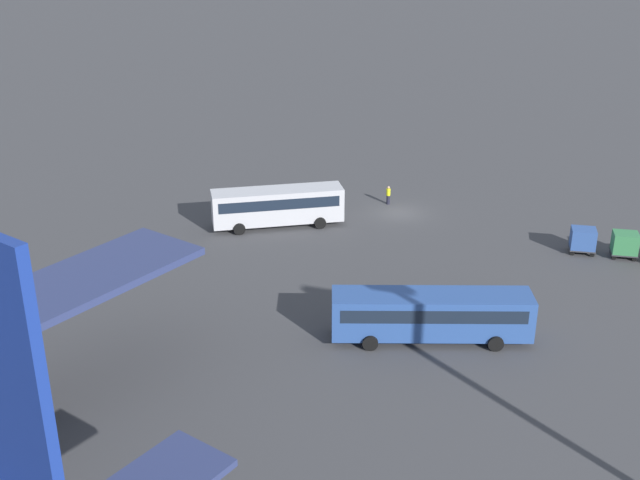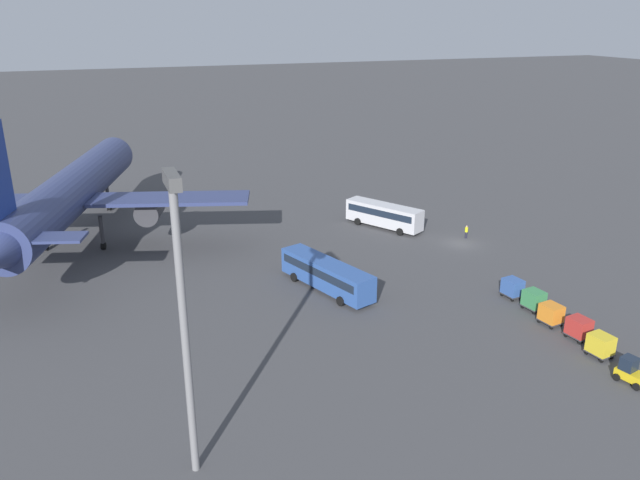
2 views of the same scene
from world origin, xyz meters
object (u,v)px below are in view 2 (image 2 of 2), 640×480
Objects in this scene: airplane at (71,193)px; cargo_cart_yellow at (601,345)px; shuttle_bus_near at (384,214)px; cargo_cart_orange at (551,313)px; cargo_cart_green at (534,299)px; baggage_tug at (631,372)px; worker_person at (466,232)px; shuttle_bus_far at (327,273)px; cargo_cart_red at (579,327)px; cargo_cart_blue at (513,287)px.

cargo_cart_yellow is (-45.23, -41.58, -5.84)m from airplane.
cargo_cart_orange is at bearing 153.81° from shuttle_bus_near.
cargo_cart_green is (-35.77, -42.17, -5.84)m from airplane.
baggage_tug is (-49.15, -40.95, -6.09)m from airplane.
worker_person is at bearing -15.50° from cargo_cart_green.
shuttle_bus_far is 5.85× the size of cargo_cart_red.
cargo_cart_blue is at bearing -1.97° from cargo_cart_yellow.
cargo_cart_yellow and cargo_cart_red have the same top height.
airplane is at bearing 49.40° from shuttle_bus_near.
shuttle_bus_near is at bearing 5.44° from cargo_cart_blue.
shuttle_bus_near is 4.99× the size of cargo_cart_yellow.
shuttle_bus_far is 7.40× the size of worker_person.
shuttle_bus_far is 21.18m from cargo_cart_green.
shuttle_bus_near reaches higher than cargo_cart_red.
shuttle_bus_near is at bearing -60.48° from shuttle_bus_far.
cargo_cart_blue is (-25.12, -2.39, -0.79)m from shuttle_bus_near.
cargo_cart_yellow and cargo_cart_green have the same top height.
shuttle_bus_near is at bearing 5.16° from cargo_cart_green.
cargo_cart_yellow is (3.92, -0.63, 0.25)m from baggage_tug.
cargo_cart_red is at bearing -154.36° from shuttle_bus_far.
shuttle_bus_near is 4.17× the size of baggage_tug.
shuttle_bus_far reaches higher than cargo_cart_green.
cargo_cart_yellow is 1.00× the size of cargo_cart_green.
worker_person is 0.79× the size of cargo_cart_green.
cargo_cart_green is (3.15, -0.53, 0.00)m from cargo_cart_orange.
baggage_tug reaches higher than cargo_cart_blue.
cargo_cart_blue is (3.15, 0.16, 0.00)m from cargo_cart_green.
worker_person is 27.46m from cargo_cart_red.
airplane is at bearing 46.93° from cargo_cart_orange.
baggage_tug is 1.20× the size of cargo_cart_yellow.
baggage_tug reaches higher than cargo_cart_yellow.
cargo_cart_blue is (9.45, 0.09, 0.00)m from cargo_cart_red.
cargo_cart_blue is (-32.62, -42.01, -5.84)m from airplane.
shuttle_bus_near is 0.85× the size of shuttle_bus_far.
shuttle_bus_near is at bearing 3.69° from cargo_cart_orange.
cargo_cart_yellow is at bearing -22.45° from baggage_tug.
airplane reaches higher than cargo_cart_yellow.
cargo_cart_green is at bearing -0.68° from cargo_cart_red.
airplane reaches higher than shuttle_bus_far.
cargo_cart_orange is at bearing 170.52° from cargo_cart_green.
airplane is 22.96× the size of cargo_cart_orange.
cargo_cart_blue is (-8.76, -17.33, -0.73)m from shuttle_bus_far.
cargo_cart_green is (13.38, -1.22, 0.25)m from baggage_tug.
baggage_tug is (-25.29, -16.27, -0.98)m from shuttle_bus_far.
cargo_cart_blue is (6.30, -0.36, 0.00)m from cargo_cart_orange.
cargo_cart_orange is (3.15, 0.45, 0.00)m from cargo_cart_red.
baggage_tug is 16.57m from cargo_cart_blue.
baggage_tug is at bearing 170.94° from cargo_cart_yellow.
cargo_cart_red is 6.30m from cargo_cart_green.
shuttle_bus_far reaches higher than cargo_cart_red.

